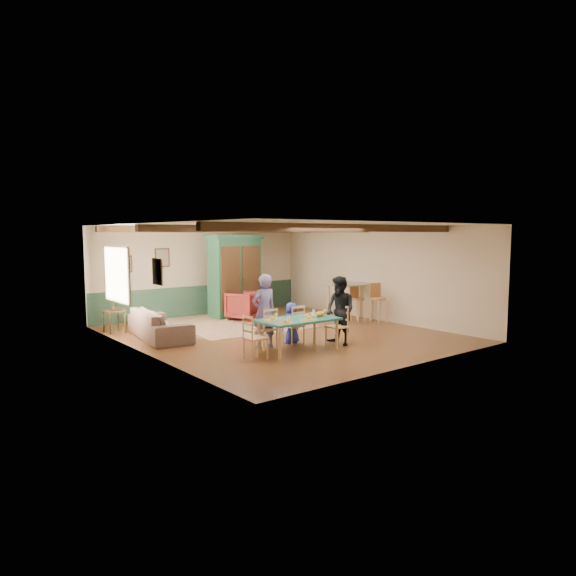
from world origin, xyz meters
TOP-DOWN VIEW (x-y plane):
  - floor at (0.00, 0.00)m, footprint 8.00×8.00m
  - wall_back at (0.00, 4.00)m, footprint 7.00×0.02m
  - wall_left at (-3.50, 0.00)m, footprint 0.02×8.00m
  - wall_right at (3.50, 0.00)m, footprint 0.02×8.00m
  - ceiling at (0.00, 0.00)m, footprint 7.00×8.00m
  - wainscot_back at (0.00, 3.98)m, footprint 6.95×0.03m
  - ceiling_beam_front at (0.00, -2.30)m, footprint 6.95×0.16m
  - ceiling_beam_mid at (0.00, 0.40)m, footprint 6.95×0.16m
  - ceiling_beam_back at (0.00, 3.00)m, footprint 6.95×0.16m
  - window_left at (-3.47, 1.70)m, footprint 0.06×1.60m
  - picture_left_wall at (-3.47, -0.60)m, footprint 0.04×0.42m
  - picture_back_a at (-1.30, 3.97)m, footprint 0.45×0.04m
  - picture_back_b at (-2.40, 3.97)m, footprint 0.38×0.04m
  - dining_table at (-0.88, -1.78)m, footprint 1.71×0.99m
  - dining_chair_far_left at (-1.23, -1.09)m, footprint 0.41×0.42m
  - dining_chair_far_right at (-0.48, -1.12)m, footprint 0.41×0.42m
  - dining_chair_end_left at (-1.95, -1.74)m, footprint 0.42×0.41m
  - dining_chair_end_right at (0.20, -1.81)m, footprint 0.42×0.41m
  - person_man at (-1.23, -1.02)m, footprint 0.60×0.40m
  - person_woman at (0.30, -1.81)m, footprint 0.61×0.77m
  - person_child at (-0.48, -1.04)m, footprint 0.47×0.31m
  - cat at (-0.36, -1.89)m, footprint 0.34×0.14m
  - place_setting_near_left at (-1.40, -2.00)m, footprint 0.38×0.29m
  - place_setting_near_center at (-0.79, -2.01)m, footprint 0.38×0.29m
  - place_setting_far_left at (-1.38, -1.53)m, footprint 0.38×0.29m
  - place_setting_far_right at (-0.35, -1.56)m, footprint 0.38×0.29m
  - area_rug at (-0.03, 2.08)m, footprint 3.54×4.09m
  - armoire at (0.62, 3.10)m, footprint 1.79×0.84m
  - armchair at (0.49, 2.33)m, footprint 1.17×1.19m
  - sofa at (-2.61, 1.31)m, footprint 1.20×2.44m
  - end_table at (-3.19, 2.75)m, footprint 0.50×0.50m
  - table_lamp at (-3.19, 2.75)m, footprint 0.32×0.32m
  - counter_table at (2.81, 0.38)m, footprint 1.34×0.85m
  - bar_stool_left at (2.89, 0.15)m, footprint 0.39×0.42m
  - bar_stool_right at (3.02, -0.53)m, footprint 0.44×0.48m

SIDE VIEW (x-z plane):
  - floor at x=0.00m, z-range 0.00..0.00m
  - area_rug at x=-0.03m, z-range 0.00..0.01m
  - end_table at x=-3.19m, z-range 0.00..0.57m
  - sofa at x=-2.61m, z-range 0.00..0.69m
  - dining_table at x=-0.88m, z-range 0.00..0.70m
  - armchair at x=0.49m, z-range 0.00..0.83m
  - dining_chair_far_left at x=-1.23m, z-range 0.00..0.89m
  - dining_chair_far_right at x=-0.48m, z-range 0.00..0.89m
  - dining_chair_end_left at x=-1.95m, z-range 0.00..0.89m
  - dining_chair_end_right at x=0.20m, z-range 0.00..0.89m
  - wainscot_back at x=0.00m, z-range 0.00..0.90m
  - person_child at x=-0.48m, z-range 0.00..0.94m
  - bar_stool_left at x=2.89m, z-range 0.00..1.03m
  - counter_table at x=2.81m, z-range 0.00..1.07m
  - bar_stool_right at x=3.02m, z-range 0.00..1.13m
  - place_setting_near_left at x=-1.40m, z-range 0.70..0.81m
  - place_setting_near_center at x=-0.79m, z-range 0.70..0.81m
  - place_setting_far_left at x=-1.38m, z-range 0.70..0.81m
  - place_setting_far_right at x=-0.35m, z-range 0.70..0.81m
  - person_woman at x=0.30m, z-range 0.00..1.55m
  - cat at x=-0.36m, z-range 0.70..0.87m
  - person_man at x=-1.23m, z-range 0.00..1.62m
  - table_lamp at x=-3.19m, z-range 0.57..1.10m
  - armoire at x=0.62m, z-range 0.00..2.46m
  - wall_back at x=0.00m, z-range 0.00..2.70m
  - wall_left at x=-3.50m, z-range 0.00..2.70m
  - wall_right at x=3.50m, z-range 0.00..2.70m
  - window_left at x=-3.47m, z-range 0.90..2.20m
  - picture_back_b at x=-2.40m, z-range 1.41..1.89m
  - picture_left_wall at x=-3.47m, z-range 1.49..2.01m
  - picture_back_a at x=-1.30m, z-range 1.52..2.08m
  - ceiling_beam_front at x=0.00m, z-range 2.53..2.69m
  - ceiling_beam_mid at x=0.00m, z-range 2.53..2.69m
  - ceiling_beam_back at x=0.00m, z-range 2.53..2.69m
  - ceiling at x=0.00m, z-range 2.69..2.71m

